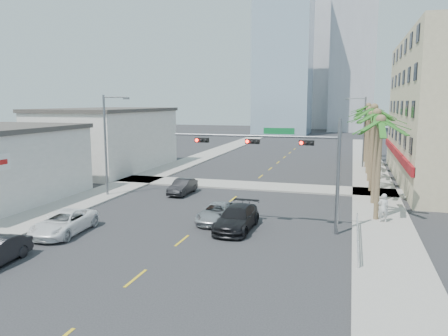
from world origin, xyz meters
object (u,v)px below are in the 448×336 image
at_px(car_parked_far, 64,223).
at_px(car_lane_right, 237,218).
at_px(pedestrian, 383,208).
at_px(traffic_signal_mast, 287,154).
at_px(car_lane_left, 183,187).
at_px(car_lane_center, 217,213).

distance_m(car_parked_far, car_lane_right, 11.19).
height_order(car_parked_far, pedestrian, pedestrian).
bearing_deg(pedestrian, car_lane_right, 14.69).
xyz_separation_m(traffic_signal_mast, car_lane_left, (-10.78, 8.74, -4.37)).
distance_m(car_parked_far, car_lane_center, 10.21).
bearing_deg(traffic_signal_mast, car_lane_center, 171.89).
xyz_separation_m(car_lane_left, car_lane_right, (7.63, -9.47, 0.09)).
bearing_deg(car_lane_left, car_lane_right, -50.44).
bearing_deg(traffic_signal_mast, car_parked_far, -160.75).
distance_m(traffic_signal_mast, car_parked_far, 15.04).
distance_m(car_lane_left, pedestrian, 17.84).
xyz_separation_m(car_lane_right, pedestrian, (9.40, 4.16, 0.37)).
bearing_deg(pedestrian, car_lane_left, -26.51).
distance_m(car_lane_left, car_lane_center, 9.92).
height_order(car_lane_center, pedestrian, pedestrian).
bearing_deg(car_lane_left, traffic_signal_mast, -38.33).
distance_m(car_lane_right, pedestrian, 10.28).
relative_size(car_parked_far, car_lane_left, 1.26).
distance_m(car_parked_far, car_lane_left, 13.78).
bearing_deg(car_parked_far, traffic_signal_mast, 15.22).
relative_size(car_parked_far, car_lane_right, 0.98).
height_order(traffic_signal_mast, pedestrian, traffic_signal_mast).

